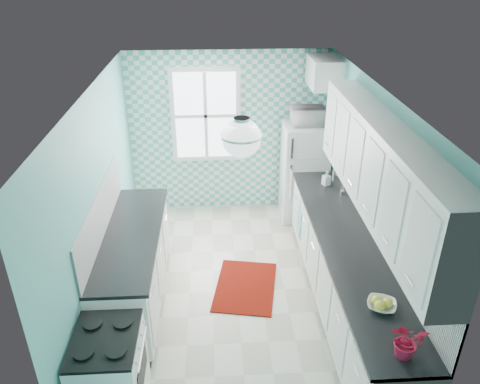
{
  "coord_description": "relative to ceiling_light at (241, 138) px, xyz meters",
  "views": [
    {
      "loc": [
        -0.23,
        -4.55,
        3.76
      ],
      "look_at": [
        0.05,
        0.25,
        1.25
      ],
      "focal_mm": 35.0,
      "sensor_mm": 36.0,
      "label": 1
    }
  ],
  "objects": [
    {
      "name": "floor",
      "position": [
        0.0,
        0.8,
        -2.33
      ],
      "size": [
        3.0,
        4.4,
        0.02
      ],
      "primitive_type": "cube",
      "color": "beige",
      "rests_on": "ground"
    },
    {
      "name": "ceiling",
      "position": [
        0.0,
        0.8,
        0.19
      ],
      "size": [
        3.0,
        4.4,
        0.02
      ],
      "primitive_type": "cube",
      "color": "white",
      "rests_on": "wall_back"
    },
    {
      "name": "wall_back",
      "position": [
        0.0,
        3.01,
        -1.07
      ],
      "size": [
        3.0,
        0.02,
        2.5
      ],
      "primitive_type": "cube",
      "color": "#56ACA4",
      "rests_on": "floor"
    },
    {
      "name": "wall_front",
      "position": [
        0.0,
        -1.41,
        -1.07
      ],
      "size": [
        3.0,
        0.02,
        2.5
      ],
      "primitive_type": "cube",
      "color": "#56ACA4",
      "rests_on": "floor"
    },
    {
      "name": "wall_left",
      "position": [
        -1.51,
        0.8,
        -1.07
      ],
      "size": [
        0.02,
        4.4,
        2.5
      ],
      "primitive_type": "cube",
      "color": "#56ACA4",
      "rests_on": "floor"
    },
    {
      "name": "wall_right",
      "position": [
        1.51,
        0.8,
        -1.07
      ],
      "size": [
        0.02,
        4.4,
        2.5
      ],
      "primitive_type": "cube",
      "color": "#56ACA4",
      "rests_on": "floor"
    },
    {
      "name": "accent_wall",
      "position": [
        0.0,
        2.99,
        -1.07
      ],
      "size": [
        3.0,
        0.01,
        2.5
      ],
      "primitive_type": "cube",
      "color": "#4EB09F",
      "rests_on": "wall_back"
    },
    {
      "name": "window",
      "position": [
        -0.35,
        2.96,
        -0.77
      ],
      "size": [
        1.04,
        0.05,
        1.44
      ],
      "color": "white",
      "rests_on": "wall_back"
    },
    {
      "name": "backsplash_right",
      "position": [
        1.49,
        0.4,
        -1.13
      ],
      "size": [
        0.02,
        3.6,
        0.51
      ],
      "primitive_type": "cube",
      "color": "white",
      "rests_on": "wall_right"
    },
    {
      "name": "backsplash_left",
      "position": [
        -1.49,
        0.73,
        -1.13
      ],
      "size": [
        0.02,
        2.15,
        0.51
      ],
      "primitive_type": "cube",
      "color": "white",
      "rests_on": "wall_left"
    },
    {
      "name": "upper_cabinets_right",
      "position": [
        1.33,
        0.2,
        -0.42
      ],
      "size": [
        0.33,
        3.2,
        0.9
      ],
      "primitive_type": "cube",
      "color": "white",
      "rests_on": "wall_right"
    },
    {
      "name": "upper_cabinet_fridge",
      "position": [
        1.3,
        2.63,
        -0.07
      ],
      "size": [
        0.4,
        0.74,
        0.4
      ],
      "primitive_type": "cube",
      "color": "white",
      "rests_on": "wall_right"
    },
    {
      "name": "ceiling_light",
      "position": [
        0.0,
        0.0,
        0.0
      ],
      "size": [
        0.34,
        0.34,
        0.35
      ],
      "color": "silver",
      "rests_on": "ceiling"
    },
    {
      "name": "base_cabinets_right",
      "position": [
        1.2,
        0.4,
        -1.87
      ],
      "size": [
        0.6,
        3.6,
        0.9
      ],
      "primitive_type": "cube",
      "color": "white",
      "rests_on": "floor"
    },
    {
      "name": "countertop_right",
      "position": [
        1.19,
        0.4,
        -1.4
      ],
      "size": [
        0.63,
        3.6,
        0.04
      ],
      "primitive_type": "cube",
      "color": "black",
      "rests_on": "base_cabinets_right"
    },
    {
      "name": "base_cabinets_left",
      "position": [
        -1.2,
        0.73,
        -1.87
      ],
      "size": [
        0.6,
        2.15,
        0.9
      ],
      "primitive_type": "cube",
      "color": "white",
      "rests_on": "floor"
    },
    {
      "name": "countertop_left",
      "position": [
        -1.19,
        0.73,
        -1.4
      ],
      "size": [
        0.63,
        2.15,
        0.04
      ],
      "primitive_type": "cube",
      "color": "black",
      "rests_on": "base_cabinets_left"
    },
    {
      "name": "fridge",
      "position": [
        1.11,
        2.61,
        -1.57
      ],
      "size": [
        0.65,
        0.65,
        1.5
      ],
      "rotation": [
        0.0,
        0.0,
        -0.03
      ],
      "color": "white",
      "rests_on": "floor"
    },
    {
      "name": "stove",
      "position": [
        -1.2,
        -0.78,
        -1.88
      ],
      "size": [
        0.56,
        0.7,
        0.84
      ],
      "rotation": [
        0.0,
        0.0,
        -0.02
      ],
      "color": "white",
      "rests_on": "floor"
    },
    {
      "name": "sink",
      "position": [
        1.2,
        1.51,
        -1.39
      ],
      "size": [
        0.56,
        0.47,
        0.53
      ],
      "rotation": [
        0.0,
        0.0,
        -0.05
      ],
      "color": "silver",
      "rests_on": "countertop_right"
    },
    {
      "name": "rug",
      "position": [
        0.11,
        0.87,
        -2.32
      ],
      "size": [
        0.89,
        1.14,
        0.02
      ],
      "primitive_type": "cube",
      "rotation": [
        0.0,
        0.0,
        -0.18
      ],
      "color": "maroon",
      "rests_on": "floor"
    },
    {
      "name": "dish_towel",
      "position": [
        0.89,
        1.61,
        -1.84
      ],
      "size": [
        0.08,
        0.26,
        0.39
      ],
      "primitive_type": "cube",
      "rotation": [
        0.0,
        0.0,
        -0.23
      ],
      "color": "#5CA38E",
      "rests_on": "base_cabinets_right"
    },
    {
      "name": "fruit_bowl",
      "position": [
        1.2,
        -0.64,
        -1.35
      ],
      "size": [
        0.33,
        0.33,
        0.06
      ],
      "primitive_type": "imported",
      "rotation": [
        0.0,
        0.0,
        -0.38
      ],
      "color": "white",
      "rests_on": "countertop_right"
    },
    {
      "name": "potted_plant",
      "position": [
        1.2,
        -1.18,
        -1.24
      ],
      "size": [
        0.31,
        0.28,
        0.29
      ],
      "primitive_type": "imported",
      "rotation": [
        0.0,
        0.0,
        0.24
      ],
      "color": "#BC0A03",
      "rests_on": "countertop_right"
    },
    {
      "name": "soap_bottle",
      "position": [
        1.25,
        1.79,
        -1.29
      ],
      "size": [
        0.12,
        0.12,
        0.2
      ],
      "primitive_type": "imported",
      "rotation": [
        0.0,
        0.0,
        0.4
      ],
      "color": "#7EA2B3",
      "rests_on": "countertop_right"
    },
    {
      "name": "microwave",
      "position": [
        1.11,
        2.61,
        -0.69
      ],
      "size": [
        0.48,
        0.34,
        0.26
      ],
      "primitive_type": "imported",
      "rotation": [
        0.0,
        0.0,
        3.11
      ],
      "color": "white",
      "rests_on": "fridge"
    }
  ]
}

